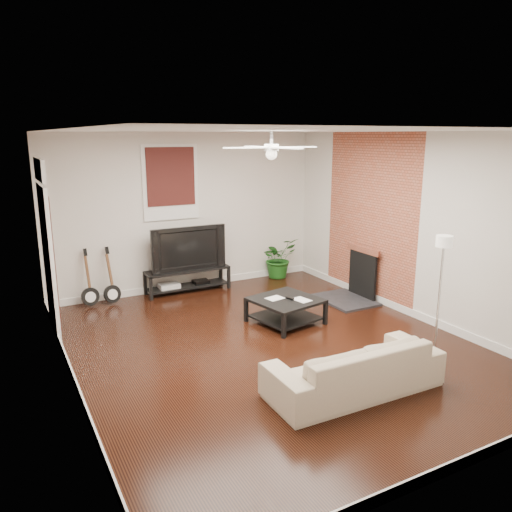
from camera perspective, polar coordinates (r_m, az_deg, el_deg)
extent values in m
cube|color=black|center=(6.83, 1.61, -10.12)|extent=(5.00, 6.00, 0.01)
cube|color=white|center=(6.26, 1.78, 14.07)|extent=(5.00, 6.00, 0.01)
cube|color=silver|center=(9.08, -7.80, 4.93)|extent=(5.00, 0.01, 2.80)
cube|color=silver|center=(4.17, 22.78, -6.33)|extent=(5.00, 0.01, 2.80)
cube|color=silver|center=(5.62, -21.00, -1.19)|extent=(0.01, 6.00, 2.80)
cube|color=silver|center=(7.93, 17.60, 3.16)|extent=(0.01, 6.00, 2.80)
cube|color=#AF5338|center=(8.63, 12.81, 4.27)|extent=(0.02, 2.20, 2.80)
cube|color=black|center=(8.65, 11.04, -2.01)|extent=(0.80, 1.10, 0.92)
cube|color=black|center=(8.89, -9.68, 8.25)|extent=(1.00, 0.06, 1.30)
cube|color=white|center=(7.50, -22.55, 1.03)|extent=(0.08, 1.00, 2.50)
cube|color=black|center=(9.10, -7.77, -2.73)|extent=(1.51, 0.40, 0.42)
imported|color=black|center=(8.96, -7.93, 0.99)|extent=(1.35, 0.18, 0.78)
cube|color=black|center=(7.55, 3.37, -6.24)|extent=(1.05, 1.05, 0.38)
imported|color=#C1AF91|center=(5.70, 11.08, -12.22)|extent=(1.98, 0.80, 0.58)
imported|color=#1B5518|center=(9.88, 2.55, -0.20)|extent=(0.82, 0.74, 0.79)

